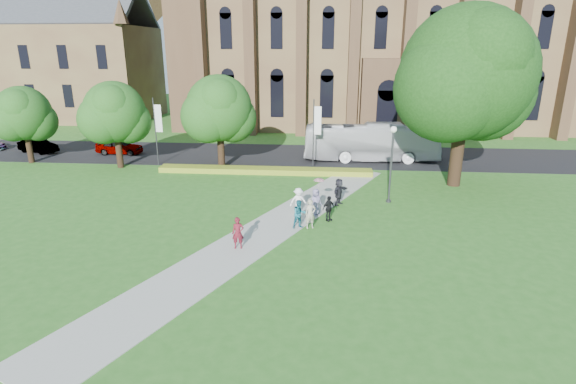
# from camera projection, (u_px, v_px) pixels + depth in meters

# --- Properties ---
(ground) EXTENTS (160.00, 160.00, 0.00)m
(ground) POSITION_uv_depth(u_px,v_px,m) (268.00, 236.00, 25.31)
(ground) COLOR #2B641E
(ground) RESTS_ON ground
(road) EXTENTS (160.00, 10.00, 0.02)m
(road) POSITION_uv_depth(u_px,v_px,m) (294.00, 155.00, 44.28)
(road) COLOR black
(road) RESTS_ON ground
(footpath) EXTENTS (15.58, 28.54, 0.04)m
(footpath) POSITION_uv_depth(u_px,v_px,m) (270.00, 229.00, 26.26)
(footpath) COLOR #B2B2A8
(footpath) RESTS_ON ground
(flower_hedge) EXTENTS (18.00, 1.40, 0.45)m
(flower_hedge) POSITION_uv_depth(u_px,v_px,m) (265.00, 171.00, 37.93)
(flower_hedge) COLOR gold
(flower_hedge) RESTS_ON ground
(cathedral) EXTENTS (52.60, 18.25, 28.00)m
(cathedral) POSITION_uv_depth(u_px,v_px,m) (383.00, 25.00, 58.21)
(cathedral) COLOR brown
(cathedral) RESTS_ON ground
(building_west) EXTENTS (22.00, 14.00, 18.30)m
(building_west) POSITION_uv_depth(u_px,v_px,m) (72.00, 55.00, 65.15)
(building_west) COLOR brown
(building_west) RESTS_ON ground
(streetlamp) EXTENTS (0.44, 0.44, 5.24)m
(streetlamp) POSITION_uv_depth(u_px,v_px,m) (392.00, 155.00, 29.85)
(streetlamp) COLOR #38383D
(streetlamp) RESTS_ON ground
(large_tree) EXTENTS (9.60, 9.60, 13.20)m
(large_tree) POSITION_uv_depth(u_px,v_px,m) (466.00, 73.00, 32.12)
(large_tree) COLOR #332114
(large_tree) RESTS_ON ground
(street_tree_0) EXTENTS (5.20, 5.20, 7.50)m
(street_tree_0) POSITION_uv_depth(u_px,v_px,m) (115.00, 112.00, 38.34)
(street_tree_0) COLOR #332114
(street_tree_0) RESTS_ON ground
(street_tree_1) EXTENTS (5.60, 5.60, 8.05)m
(street_tree_1) POSITION_uv_depth(u_px,v_px,m) (219.00, 108.00, 37.97)
(street_tree_1) COLOR #332114
(street_tree_1) RESTS_ON ground
(street_tree_2) EXTENTS (4.80, 4.80, 6.95)m
(street_tree_2) POSITION_uv_depth(u_px,v_px,m) (23.00, 113.00, 40.14)
(street_tree_2) COLOR #332114
(street_tree_2) RESTS_ON ground
(banner_pole_0) EXTENTS (0.70, 0.10, 6.00)m
(banner_pole_0) POSITION_uv_depth(u_px,v_px,m) (315.00, 130.00, 38.52)
(banner_pole_0) COLOR #38383D
(banner_pole_0) RESTS_ON ground
(banner_pole_1) EXTENTS (0.70, 0.10, 6.00)m
(banner_pole_1) POSITION_uv_depth(u_px,v_px,m) (157.00, 128.00, 39.68)
(banner_pole_1) COLOR #38383D
(banner_pole_1) RESTS_ON ground
(tour_coach) EXTENTS (12.53, 3.36, 3.46)m
(tour_coach) POSITION_uv_depth(u_px,v_px,m) (371.00, 142.00, 41.74)
(tour_coach) COLOR silver
(tour_coach) RESTS_ON road
(car_0) EXTENTS (4.53, 1.90, 1.53)m
(car_0) POSITION_uv_depth(u_px,v_px,m) (119.00, 146.00, 44.59)
(car_0) COLOR gray
(car_0) RESTS_ON road
(car_1) EXTENTS (4.57, 2.88, 1.42)m
(car_1) POSITION_uv_depth(u_px,v_px,m) (38.00, 146.00, 45.18)
(car_1) COLOR gray
(car_1) RESTS_ON road
(pedestrian_0) EXTENTS (0.68, 0.50, 1.70)m
(pedestrian_0) POSITION_uv_depth(u_px,v_px,m) (238.00, 233.00, 23.40)
(pedestrian_0) COLOR maroon
(pedestrian_0) RESTS_ON footpath
(pedestrian_1) EXTENTS (1.02, 0.93, 1.71)m
(pedestrian_1) POSITION_uv_depth(u_px,v_px,m) (299.00, 214.00, 26.05)
(pedestrian_1) COLOR #176375
(pedestrian_1) RESTS_ON footpath
(pedestrian_2) EXTENTS (1.23, 0.92, 1.70)m
(pedestrian_2) POSITION_uv_depth(u_px,v_px,m) (298.00, 201.00, 28.32)
(pedestrian_2) COLOR white
(pedestrian_2) RESTS_ON footpath
(pedestrian_3) EXTENTS (0.94, 0.90, 1.57)m
(pedestrian_3) POSITION_uv_depth(u_px,v_px,m) (329.00, 208.00, 27.20)
(pedestrian_3) COLOR black
(pedestrian_3) RESTS_ON footpath
(pedestrian_4) EXTENTS (0.98, 0.96, 1.71)m
(pedestrian_4) POSITION_uv_depth(u_px,v_px,m) (316.00, 202.00, 28.13)
(pedestrian_4) COLOR slate
(pedestrian_4) RESTS_ON footpath
(pedestrian_5) EXTENTS (1.26, 1.73, 1.81)m
(pedestrian_5) POSITION_uv_depth(u_px,v_px,m) (339.00, 192.00, 29.99)
(pedestrian_5) COLOR black
(pedestrian_5) RESTS_ON footpath
(pedestrian_6) EXTENTS (0.74, 0.60, 1.76)m
(pedestrian_6) POSITION_uv_depth(u_px,v_px,m) (310.00, 214.00, 26.03)
(pedestrian_6) COLOR #A09A85
(pedestrian_6) RESTS_ON footpath
(parasol) EXTENTS (0.88, 0.88, 0.59)m
(parasol) POSITION_uv_depth(u_px,v_px,m) (319.00, 184.00, 27.86)
(parasol) COLOR #D999AA
(parasol) RESTS_ON pedestrian_4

